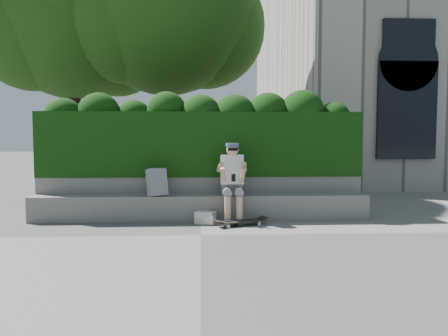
{
  "coord_description": "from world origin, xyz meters",
  "views": [
    {
      "loc": [
        0.01,
        -6.53,
        1.48
      ],
      "look_at": [
        0.4,
        1.0,
        0.95
      ],
      "focal_mm": 35.0,
      "sensor_mm": 36.0,
      "label": 1
    }
  ],
  "objects": [
    {
      "name": "hedge",
      "position": [
        0.0,
        1.95,
        1.35
      ],
      "size": [
        6.0,
        1.0,
        1.2
      ],
      "primitive_type": "cube",
      "color": "black",
      "rests_on": "planter_wall"
    },
    {
      "name": "person",
      "position": [
        0.55,
        1.07,
        0.75
      ],
      "size": [
        0.4,
        0.76,
        1.38
      ],
      "color": "gray",
      "rests_on": "ground"
    },
    {
      "name": "backpack_ground",
      "position": [
        0.07,
        0.9,
        0.1
      ],
      "size": [
        0.38,
        0.34,
        0.21
      ],
      "primitive_type": "cube",
      "rotation": [
        0.0,
        0.0,
        -0.42
      ],
      "color": "silver",
      "rests_on": "ground"
    },
    {
      "name": "planter_wall",
      "position": [
        0.0,
        1.73,
        0.38
      ],
      "size": [
        6.0,
        0.5,
        0.75
      ],
      "primitive_type": "cube",
      "color": "gray",
      "rests_on": "ground"
    },
    {
      "name": "backpack_plaid",
      "position": [
        -0.77,
        1.15,
        0.69
      ],
      "size": [
        0.37,
        0.31,
        0.48
      ],
      "primitive_type": "cube",
      "rotation": [
        0.0,
        0.0,
        0.5
      ],
      "color": "#A2A2A6",
      "rests_on": "bench_ledge"
    },
    {
      "name": "skateboard",
      "position": [
        0.68,
        0.68,
        0.07
      ],
      "size": [
        0.84,
        0.49,
        0.09
      ],
      "rotation": [
        0.0,
        0.0,
        0.37
      ],
      "color": "black",
      "rests_on": "ground"
    },
    {
      "name": "bench_ledge",
      "position": [
        0.0,
        1.25,
        0.23
      ],
      "size": [
        6.0,
        0.45,
        0.45
      ],
      "primitive_type": "cube",
      "color": "gray",
      "rests_on": "ground"
    },
    {
      "name": "tree_left",
      "position": [
        -0.96,
        5.76,
        5.11
      ],
      "size": [
        4.95,
        4.95,
        7.6
      ],
      "rotation": [
        0.0,
        0.0,
        0.25
      ],
      "color": "black",
      "rests_on": "ground"
    },
    {
      "name": "ground",
      "position": [
        0.0,
        0.0,
        0.0
      ],
      "size": [
        80.0,
        80.0,
        0.0
      ],
      "primitive_type": "plane",
      "color": "slate",
      "rests_on": "ground"
    },
    {
      "name": "tree_right",
      "position": [
        -3.57,
        6.12,
        4.75
      ],
      "size": [
        4.4,
        4.4,
        6.96
      ],
      "rotation": [
        0.0,
        0.0,
        -0.36
      ],
      "color": "black",
      "rests_on": "ground"
    }
  ]
}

